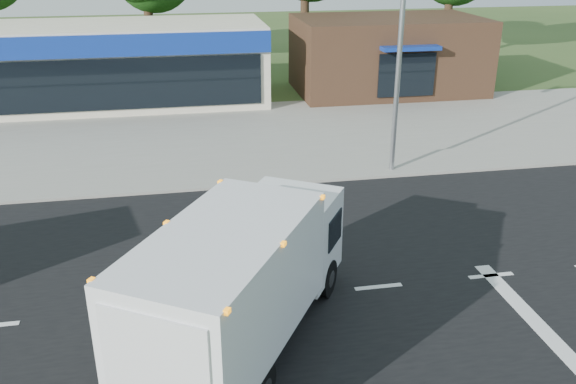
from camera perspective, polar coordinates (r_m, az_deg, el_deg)
name	(u,v)px	position (r m, az deg, el deg)	size (l,w,h in m)	color
ground	(378,287)	(15.39, 8.45, -8.82)	(120.00, 120.00, 0.00)	#385123
road_asphalt	(378,287)	(15.39, 8.45, -8.80)	(60.00, 14.00, 0.02)	black
sidewalk	(308,170)	(22.49, 1.91, 2.08)	(60.00, 2.40, 0.12)	gray
parking_apron	(281,127)	(27.90, -0.62, 6.12)	(60.00, 9.00, 0.02)	gray
lane_markings	(453,312)	(14.81, 15.18, -10.75)	(55.20, 7.00, 0.01)	silver
ems_box_truck	(243,275)	(12.21, -4.22, -7.76)	(5.54, 7.18, 3.14)	black
emergency_worker	(207,298)	(13.35, -7.62, -9.81)	(0.71, 0.67, 1.74)	tan
retail_strip_mall	(86,65)	(33.12, -18.35, 11.23)	(18.00, 6.20, 4.00)	beige
brown_storefront	(388,55)	(34.84, 9.30, 12.56)	(10.00, 6.70, 4.00)	#382316
traffic_signal_pole	(382,36)	(21.32, 8.83, 14.22)	(3.51, 0.25, 8.00)	gray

